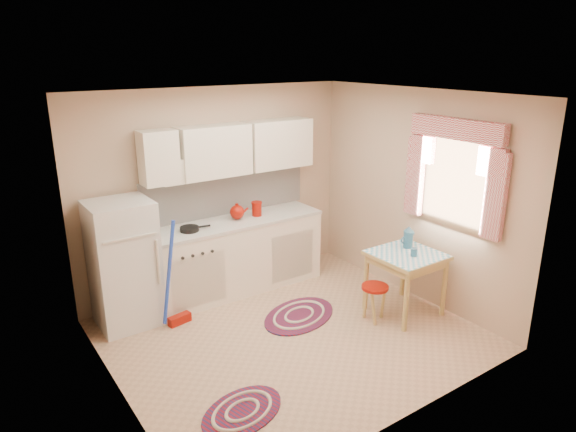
% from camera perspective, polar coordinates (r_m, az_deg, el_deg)
% --- Properties ---
extents(room_shell, '(3.64, 3.60, 2.52)m').
position_cam_1_polar(room_shell, '(5.27, 0.28, 3.69)').
color(room_shell, tan).
rests_on(room_shell, ground).
extents(fridge, '(0.65, 0.60, 1.40)m').
position_cam_1_polar(fridge, '(5.82, -17.76, -5.11)').
color(fridge, silver).
rests_on(fridge, ground).
extents(broom, '(0.30, 0.17, 1.20)m').
position_cam_1_polar(broom, '(5.69, -12.30, -6.30)').
color(broom, blue).
rests_on(broom, ground).
extents(base_cabinets, '(2.25, 0.60, 0.88)m').
position_cam_1_polar(base_cabinets, '(6.45, -5.96, -4.55)').
color(base_cabinets, white).
rests_on(base_cabinets, ground).
extents(countertop, '(2.27, 0.62, 0.04)m').
position_cam_1_polar(countertop, '(6.29, -6.09, -0.67)').
color(countertop, beige).
rests_on(countertop, base_cabinets).
extents(frying_pan, '(0.25, 0.25, 0.05)m').
position_cam_1_polar(frying_pan, '(5.98, -10.90, -1.42)').
color(frying_pan, black).
rests_on(frying_pan, countertop).
extents(red_kettle, '(0.21, 0.19, 0.19)m').
position_cam_1_polar(red_kettle, '(6.27, -5.68, 0.44)').
color(red_kettle, '#981005').
rests_on(red_kettle, countertop).
extents(red_canister, '(0.14, 0.14, 0.16)m').
position_cam_1_polar(red_canister, '(6.41, -3.49, 0.72)').
color(red_canister, '#981005').
rests_on(red_canister, countertop).
extents(table, '(0.72, 0.72, 0.72)m').
position_cam_1_polar(table, '(6.06, 12.83, -7.28)').
color(table, tan).
rests_on(table, ground).
extents(stool, '(0.36, 0.36, 0.42)m').
position_cam_1_polar(stool, '(5.88, 9.55, -9.51)').
color(stool, '#981005').
rests_on(stool, ground).
extents(coffee_pot, '(0.15, 0.13, 0.27)m').
position_cam_1_polar(coffee_pot, '(6.04, 13.21, -2.28)').
color(coffee_pot, '#295D7E').
rests_on(coffee_pot, table).
extents(mug, '(0.09, 0.09, 0.10)m').
position_cam_1_polar(mug, '(5.84, 13.82, -3.96)').
color(mug, '#295D7E').
rests_on(mug, table).
extents(rug_center, '(1.15, 0.95, 0.02)m').
position_cam_1_polar(rug_center, '(5.97, 1.26, -10.99)').
color(rug_center, maroon).
rests_on(rug_center, ground).
extents(rug_left, '(0.89, 0.71, 0.02)m').
position_cam_1_polar(rug_left, '(4.62, -5.09, -20.80)').
color(rug_left, maroon).
rests_on(rug_left, ground).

